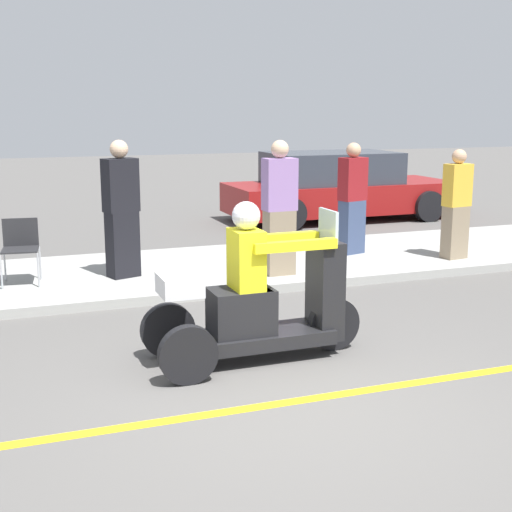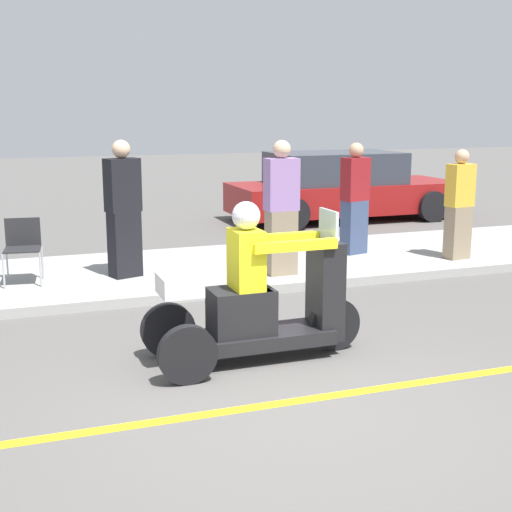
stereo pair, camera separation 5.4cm
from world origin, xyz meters
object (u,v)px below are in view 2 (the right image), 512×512
folding_chair_curbside (23,244)px  parked_car_lot_far (341,188)px  motorcycle_trike (259,304)px  spectator_with_child (355,201)px  spectator_mid_group (123,212)px  spectator_far_back (459,207)px  spectator_end_of_line (281,211)px

folding_chair_curbside → parked_car_lot_far: 7.65m
motorcycle_trike → folding_chair_curbside: 3.94m
spectator_with_child → parked_car_lot_far: (1.67, 3.79, -0.26)m
spectator_mid_group → spectator_far_back: bearing=-6.3°
folding_chair_curbside → spectator_far_back: bearing=-6.2°
spectator_mid_group → parked_car_lot_far: size_ratio=0.38×
motorcycle_trike → parked_car_lot_far: bearing=58.4°
parked_car_lot_far → motorcycle_trike: bearing=-121.6°
spectator_with_child → spectator_far_back: size_ratio=1.05×
folding_chair_curbside → motorcycle_trike: bearing=-60.0°
spectator_with_child → parked_car_lot_far: bearing=66.2°
spectator_end_of_line → spectator_far_back: 2.85m
motorcycle_trike → spectator_end_of_line: bearing=64.1°
spectator_mid_group → spectator_far_back: spectator_mid_group is taller
spectator_far_back → spectator_end_of_line: bearing=-178.9°
spectator_far_back → folding_chair_curbside: bearing=173.8°
spectator_end_of_line → spectator_far_back: (2.85, 0.06, -0.09)m
motorcycle_trike → parked_car_lot_far: (4.56, 7.41, 0.13)m
folding_chair_curbside → parked_car_lot_far: (6.53, 3.99, 0.05)m
spectator_far_back → spectator_mid_group: bearing=173.7°
spectator_end_of_line → parked_car_lot_far: size_ratio=0.38×
spectator_end_of_line → spectator_far_back: bearing=1.1°
motorcycle_trike → spectator_with_child: spectator_with_child is taller
spectator_end_of_line → parked_car_lot_far: bearing=55.4°
spectator_mid_group → folding_chair_curbside: (-1.28, 0.13, -0.37)m
spectator_with_child → spectator_far_back: 1.54m
spectator_with_child → spectator_far_back: spectator_with_child is taller
spectator_far_back → folding_chair_curbside: 6.17m
spectator_with_child → folding_chair_curbside: (-4.86, -0.20, -0.31)m
spectator_end_of_line → parked_car_lot_far: 5.73m
motorcycle_trike → spectator_far_back: bearing=33.5°
spectator_mid_group → parked_car_lot_far: 6.68m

